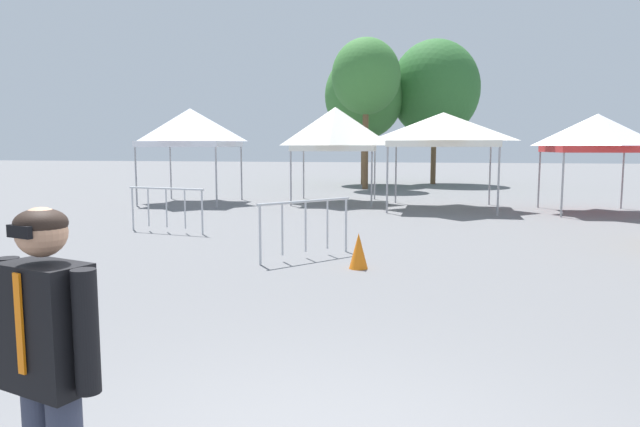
% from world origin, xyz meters
% --- Properties ---
extents(canopy_tent_behind_center, '(3.09, 3.09, 3.40)m').
position_xyz_m(canopy_tent_behind_center, '(-7.80, 16.40, 2.71)').
color(canopy_tent_behind_center, '#9E9EA3').
rests_on(canopy_tent_behind_center, ground).
extents(canopy_tent_right_of_center, '(3.07, 3.07, 3.45)m').
position_xyz_m(canopy_tent_right_of_center, '(-2.70, 17.47, 2.66)').
color(canopy_tent_right_of_center, '#9E9EA3').
rests_on(canopy_tent_right_of_center, ground).
extents(canopy_tent_behind_right, '(3.52, 3.52, 3.14)m').
position_xyz_m(canopy_tent_behind_right, '(1.09, 16.03, 2.58)').
color(canopy_tent_behind_right, '#9E9EA3').
rests_on(canopy_tent_behind_right, ground).
extents(canopy_tent_far_right, '(2.95, 2.95, 3.03)m').
position_xyz_m(canopy_tent_far_right, '(5.69, 15.73, 2.44)').
color(canopy_tent_far_right, '#9E9EA3').
rests_on(canopy_tent_far_right, ground).
extents(person_foreground, '(0.62, 0.36, 1.78)m').
position_xyz_m(person_foreground, '(-1.07, -0.95, 1.03)').
color(person_foreground, '#33384C').
rests_on(person_foreground, ground).
extents(tree_behind_tents_right, '(4.16, 4.16, 7.00)m').
position_xyz_m(tree_behind_tents_right, '(-2.79, 27.58, 4.70)').
color(tree_behind_tents_right, brown).
rests_on(tree_behind_tents_right, ground).
extents(tree_behind_tents_center, '(4.76, 4.76, 7.70)m').
position_xyz_m(tree_behind_tents_center, '(0.89, 28.71, 5.08)').
color(tree_behind_tents_center, brown).
rests_on(tree_behind_tents_center, ground).
extents(tree_behind_tents_left, '(3.25, 3.25, 7.11)m').
position_xyz_m(tree_behind_tents_left, '(-2.34, 24.29, 5.29)').
color(tree_behind_tents_left, brown).
rests_on(tree_behind_tents_left, ground).
extents(crowd_barrier_mid_lot, '(1.38, 1.64, 1.08)m').
position_xyz_m(crowd_barrier_mid_lot, '(-1.54, 6.96, 0.75)').
color(crowd_barrier_mid_lot, '#B7BABF').
rests_on(crowd_barrier_mid_lot, ground).
extents(crowd_barrier_by_lift, '(2.07, 0.45, 1.08)m').
position_xyz_m(crowd_barrier_by_lift, '(-5.48, 9.48, 0.75)').
color(crowd_barrier_by_lift, '#B7BABF').
rests_on(crowd_barrier_by_lift, ground).
extents(traffic_cone_lot_center, '(0.32, 0.32, 0.61)m').
position_xyz_m(traffic_cone_lot_center, '(-0.47, 6.22, 0.30)').
color(traffic_cone_lot_center, orange).
rests_on(traffic_cone_lot_center, ground).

